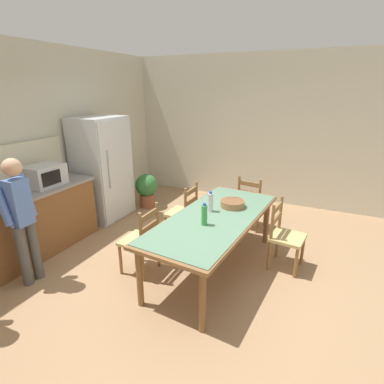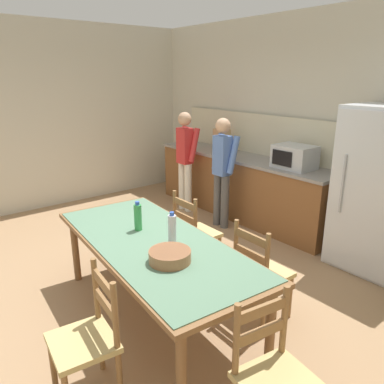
% 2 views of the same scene
% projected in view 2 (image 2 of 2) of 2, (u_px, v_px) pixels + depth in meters
% --- Properties ---
extents(ground_plane, '(8.32, 8.32, 0.00)m').
position_uv_depth(ground_plane, '(153.00, 289.00, 3.83)').
color(ground_plane, '#9E7A56').
extents(wall_back, '(6.52, 0.12, 2.90)m').
position_uv_depth(wall_back, '(318.00, 125.00, 4.98)').
color(wall_back, beige).
rests_on(wall_back, ground).
extents(wall_left, '(0.12, 5.20, 2.90)m').
position_uv_depth(wall_left, '(35.00, 118.00, 5.81)').
color(wall_left, beige).
rests_on(wall_left, ground).
extents(kitchen_counter, '(3.17, 0.66, 0.93)m').
position_uv_depth(kitchen_counter, '(240.00, 186.00, 5.73)').
color(kitchen_counter, brown).
rests_on(kitchen_counter, ground).
extents(counter_splashback, '(3.13, 0.03, 0.60)m').
position_uv_depth(counter_splashback, '(257.00, 134.00, 5.68)').
color(counter_splashback, beige).
rests_on(counter_splashback, kitchen_counter).
extents(refrigerator, '(0.86, 0.73, 1.80)m').
position_uv_depth(refrigerator, '(382.00, 191.00, 4.00)').
color(refrigerator, silver).
rests_on(refrigerator, ground).
extents(microwave, '(0.50, 0.39, 0.30)m').
position_uv_depth(microwave, '(294.00, 157.00, 4.82)').
color(microwave, '#B2B7BC').
rests_on(microwave, kitchen_counter).
extents(paper_bag, '(0.24, 0.16, 0.36)m').
position_uv_depth(paper_bag, '(222.00, 141.00, 5.82)').
color(paper_bag, tan).
rests_on(paper_bag, kitchen_counter).
extents(dining_table, '(2.33, 1.14, 0.75)m').
position_uv_depth(dining_table, '(154.00, 248.00, 3.19)').
color(dining_table, brown).
rests_on(dining_table, ground).
extents(bottle_near_centre, '(0.07, 0.07, 0.27)m').
position_uv_depth(bottle_near_centre, '(138.00, 217.00, 3.36)').
color(bottle_near_centre, green).
rests_on(bottle_near_centre, dining_table).
extents(bottle_off_centre, '(0.07, 0.07, 0.27)m').
position_uv_depth(bottle_off_centre, '(172.00, 228.00, 3.11)').
color(bottle_off_centre, silver).
rests_on(bottle_off_centre, dining_table).
extents(serving_bowl, '(0.32, 0.32, 0.09)m').
position_uv_depth(serving_bowl, '(170.00, 255.00, 2.80)').
color(serving_bowl, '#9E6642').
rests_on(serving_bowl, dining_table).
extents(chair_side_near_right, '(0.46, 0.44, 0.91)m').
position_uv_depth(chair_side_near_right, '(88.00, 339.00, 2.45)').
color(chair_side_near_right, olive).
rests_on(chair_side_near_right, ground).
extents(chair_side_far_left, '(0.43, 0.41, 0.91)m').
position_uv_depth(chair_side_far_left, '(195.00, 233.00, 4.07)').
color(chair_side_far_left, olive).
rests_on(chair_side_far_left, ground).
extents(chair_head_end, '(0.46, 0.48, 0.91)m').
position_uv_depth(chair_head_end, '(274.00, 377.00, 2.14)').
color(chair_head_end, olive).
rests_on(chair_head_end, ground).
extents(chair_side_far_right, '(0.43, 0.41, 0.91)m').
position_uv_depth(chair_side_far_right, '(260.00, 272.00, 3.27)').
color(chair_side_far_right, olive).
rests_on(chair_side_far_right, ground).
extents(person_at_sink, '(0.39, 0.27, 1.56)m').
position_uv_depth(person_at_sink, '(185.00, 156.00, 5.82)').
color(person_at_sink, silver).
rests_on(person_at_sink, ground).
extents(person_at_counter, '(0.39, 0.27, 1.54)m').
position_uv_depth(person_at_counter, '(222.00, 167.00, 5.17)').
color(person_at_counter, '#4C4C4C').
rests_on(person_at_counter, ground).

